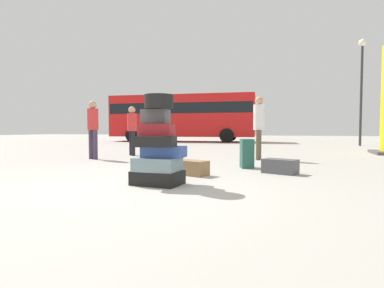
{
  "coord_description": "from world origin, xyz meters",
  "views": [
    {
      "loc": [
        2.32,
        -3.73,
        0.83
      ],
      "look_at": [
        0.31,
        1.98,
        0.54
      ],
      "focal_mm": 28.75,
      "sensor_mm": 36.0,
      "label": 1
    }
  ],
  "objects_px": {
    "suitcase_brown_white_trunk": "(190,168)",
    "parked_bus": "(182,115)",
    "suitcase_teal_behind_tower": "(247,153)",
    "person_bearded_onlooker": "(259,122)",
    "person_passerby_in_red": "(132,126)",
    "lamp_post": "(362,75)",
    "suitcase_tower": "(158,148)",
    "person_tourist_with_camera": "(93,124)",
    "suitcase_charcoal_right_side": "(280,166)"
  },
  "relations": [
    {
      "from": "suitcase_charcoal_right_side",
      "to": "person_passerby_in_red",
      "type": "bearing_deg",
      "value": 171.37
    },
    {
      "from": "suitcase_tower",
      "to": "parked_bus",
      "type": "relative_size",
      "value": 0.13
    },
    {
      "from": "suitcase_tower",
      "to": "person_bearded_onlooker",
      "type": "bearing_deg",
      "value": 77.96
    },
    {
      "from": "person_bearded_onlooker",
      "to": "parked_bus",
      "type": "bearing_deg",
      "value": -149.03
    },
    {
      "from": "suitcase_teal_behind_tower",
      "to": "person_passerby_in_red",
      "type": "xyz_separation_m",
      "value": [
        -3.97,
        1.96,
        0.62
      ]
    },
    {
      "from": "person_passerby_in_red",
      "to": "parked_bus",
      "type": "relative_size",
      "value": 0.15
    },
    {
      "from": "suitcase_charcoal_right_side",
      "to": "lamp_post",
      "type": "xyz_separation_m",
      "value": [
        3.22,
        11.57,
        3.43
      ]
    },
    {
      "from": "person_bearded_onlooker",
      "to": "suitcase_teal_behind_tower",
      "type": "bearing_deg",
      "value": 0.39
    },
    {
      "from": "suitcase_teal_behind_tower",
      "to": "person_tourist_with_camera",
      "type": "xyz_separation_m",
      "value": [
        -4.38,
        0.54,
        0.66
      ]
    },
    {
      "from": "parked_bus",
      "to": "suitcase_charcoal_right_side",
      "type": "bearing_deg",
      "value": -68.78
    },
    {
      "from": "suitcase_teal_behind_tower",
      "to": "person_bearded_onlooker",
      "type": "xyz_separation_m",
      "value": [
        0.01,
        1.93,
        0.72
      ]
    },
    {
      "from": "suitcase_teal_behind_tower",
      "to": "lamp_post",
      "type": "bearing_deg",
      "value": 49.87
    },
    {
      "from": "suitcase_teal_behind_tower",
      "to": "suitcase_brown_white_trunk",
      "type": "xyz_separation_m",
      "value": [
        -0.82,
        -1.38,
        -0.18
      ]
    },
    {
      "from": "suitcase_tower",
      "to": "suitcase_charcoal_right_side",
      "type": "bearing_deg",
      "value": 47.45
    },
    {
      "from": "suitcase_teal_behind_tower",
      "to": "suitcase_charcoal_right_side",
      "type": "bearing_deg",
      "value": -61.52
    },
    {
      "from": "suitcase_teal_behind_tower",
      "to": "parked_bus",
      "type": "distance_m",
      "value": 14.91
    },
    {
      "from": "suitcase_brown_white_trunk",
      "to": "person_bearded_onlooker",
      "type": "height_order",
      "value": "person_bearded_onlooker"
    },
    {
      "from": "suitcase_teal_behind_tower",
      "to": "lamp_post",
      "type": "height_order",
      "value": "lamp_post"
    },
    {
      "from": "suitcase_teal_behind_tower",
      "to": "suitcase_brown_white_trunk",
      "type": "relative_size",
      "value": 0.91
    },
    {
      "from": "suitcase_teal_behind_tower",
      "to": "person_bearded_onlooker",
      "type": "relative_size",
      "value": 0.36
    },
    {
      "from": "suitcase_teal_behind_tower",
      "to": "person_tourist_with_camera",
      "type": "relative_size",
      "value": 0.38
    },
    {
      "from": "parked_bus",
      "to": "suitcase_teal_behind_tower",
      "type": "bearing_deg",
      "value": -70.11
    },
    {
      "from": "suitcase_teal_behind_tower",
      "to": "person_bearded_onlooker",
      "type": "bearing_deg",
      "value": 69.56
    },
    {
      "from": "suitcase_brown_white_trunk",
      "to": "person_tourist_with_camera",
      "type": "bearing_deg",
      "value": 170.57
    },
    {
      "from": "person_bearded_onlooker",
      "to": "person_passerby_in_red",
      "type": "relative_size",
      "value": 1.11
    },
    {
      "from": "suitcase_brown_white_trunk",
      "to": "person_bearded_onlooker",
      "type": "bearing_deg",
      "value": 94.84
    },
    {
      "from": "person_bearded_onlooker",
      "to": "person_passerby_in_red",
      "type": "distance_m",
      "value": 3.98
    },
    {
      "from": "suitcase_tower",
      "to": "person_tourist_with_camera",
      "type": "xyz_separation_m",
      "value": [
        -3.45,
        2.99,
        0.42
      ]
    },
    {
      "from": "suitcase_teal_behind_tower",
      "to": "suitcase_charcoal_right_side",
      "type": "xyz_separation_m",
      "value": [
        0.73,
        -0.64,
        -0.18
      ]
    },
    {
      "from": "suitcase_teal_behind_tower",
      "to": "person_bearded_onlooker",
      "type": "height_order",
      "value": "person_bearded_onlooker"
    },
    {
      "from": "suitcase_brown_white_trunk",
      "to": "lamp_post",
      "type": "distance_m",
      "value": 13.63
    },
    {
      "from": "person_tourist_with_camera",
      "to": "parked_bus",
      "type": "bearing_deg",
      "value": 119.96
    },
    {
      "from": "suitcase_charcoal_right_side",
      "to": "parked_bus",
      "type": "height_order",
      "value": "parked_bus"
    },
    {
      "from": "suitcase_teal_behind_tower",
      "to": "parked_bus",
      "type": "height_order",
      "value": "parked_bus"
    },
    {
      "from": "suitcase_brown_white_trunk",
      "to": "person_tourist_with_camera",
      "type": "xyz_separation_m",
      "value": [
        -3.56,
        1.91,
        0.84
      ]
    },
    {
      "from": "suitcase_tower",
      "to": "suitcase_teal_behind_tower",
      "type": "distance_m",
      "value": 2.63
    },
    {
      "from": "suitcase_brown_white_trunk",
      "to": "person_passerby_in_red",
      "type": "bearing_deg",
      "value": 152.21
    },
    {
      "from": "suitcase_teal_behind_tower",
      "to": "person_tourist_with_camera",
      "type": "distance_m",
      "value": 4.46
    },
    {
      "from": "person_passerby_in_red",
      "to": "lamp_post",
      "type": "xyz_separation_m",
      "value": [
        7.92,
        8.97,
        2.63
      ]
    },
    {
      "from": "suitcase_brown_white_trunk",
      "to": "parked_bus",
      "type": "height_order",
      "value": "parked_bus"
    },
    {
      "from": "suitcase_brown_white_trunk",
      "to": "person_passerby_in_red",
      "type": "xyz_separation_m",
      "value": [
        -3.15,
        3.33,
        0.79
      ]
    },
    {
      "from": "suitcase_tower",
      "to": "suitcase_teal_behind_tower",
      "type": "relative_size",
      "value": 2.15
    },
    {
      "from": "suitcase_charcoal_right_side",
      "to": "suitcase_brown_white_trunk",
      "type": "xyz_separation_m",
      "value": [
        -1.55,
        -0.73,
        -0.0
      ]
    },
    {
      "from": "suitcase_tower",
      "to": "person_passerby_in_red",
      "type": "xyz_separation_m",
      "value": [
        -3.04,
        4.41,
        0.38
      ]
    },
    {
      "from": "suitcase_charcoal_right_side",
      "to": "person_tourist_with_camera",
      "type": "distance_m",
      "value": 5.31
    },
    {
      "from": "suitcase_brown_white_trunk",
      "to": "person_tourist_with_camera",
      "type": "distance_m",
      "value": 4.13
    },
    {
      "from": "suitcase_charcoal_right_side",
      "to": "person_passerby_in_red",
      "type": "relative_size",
      "value": 0.39
    },
    {
      "from": "suitcase_charcoal_right_side",
      "to": "person_bearded_onlooker",
      "type": "relative_size",
      "value": 0.36
    },
    {
      "from": "suitcase_charcoal_right_side",
      "to": "person_passerby_in_red",
      "type": "distance_m",
      "value": 5.43
    },
    {
      "from": "suitcase_tower",
      "to": "suitcase_brown_white_trunk",
      "type": "xyz_separation_m",
      "value": [
        0.11,
        1.08,
        -0.42
      ]
    }
  ]
}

